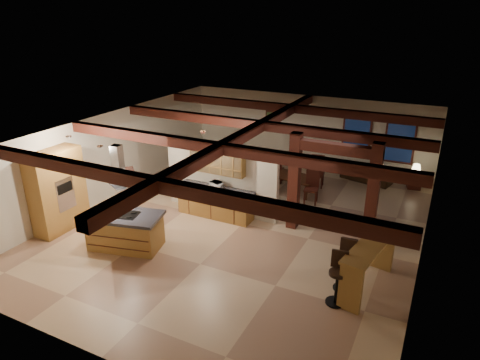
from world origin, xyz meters
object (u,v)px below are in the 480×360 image
object	(u,v)px
sofa	(367,174)
kitchen_island	(125,230)
dining_table	(293,184)
bar_counter	(369,258)

from	to	relation	value
sofa	kitchen_island	bearing A→B (deg)	72.43
dining_table	bar_counter	bearing A→B (deg)	-42.05
kitchen_island	sofa	world-z (taller)	kitchen_island
dining_table	sofa	bearing A→B (deg)	57.35
kitchen_island	bar_counter	xyz separation A→B (m)	(6.23, 1.01, 0.29)
kitchen_island	bar_counter	world-z (taller)	bar_counter
dining_table	bar_counter	world-z (taller)	bar_counter
kitchen_island	dining_table	world-z (taller)	kitchen_island
dining_table	bar_counter	size ratio (longest dim) A/B	0.73
sofa	bar_counter	bearing A→B (deg)	115.27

